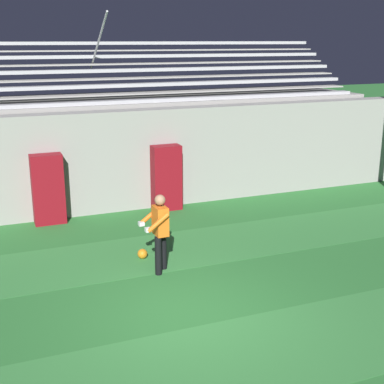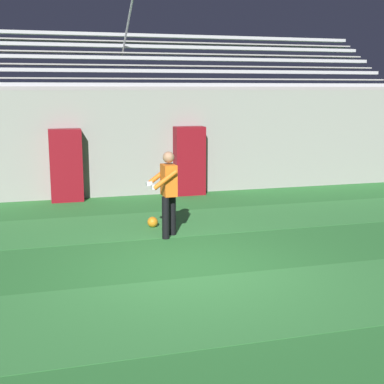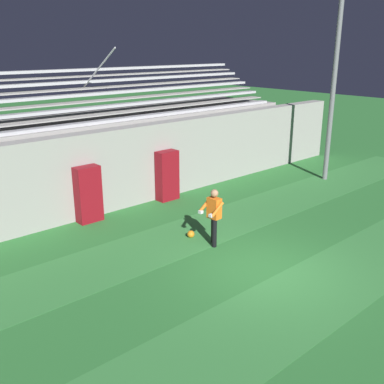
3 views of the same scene
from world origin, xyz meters
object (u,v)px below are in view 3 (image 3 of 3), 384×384
at_px(goalkeeper, 214,214).
at_px(floodlight_pole, 339,31).
at_px(padding_pillar_gate_right, 167,176).
at_px(padding_pillar_gate_left, 88,194).
at_px(soccer_ball, 191,234).

bearing_deg(goalkeeper, floodlight_pole, 10.93).
xyz_separation_m(floodlight_pole, goalkeeper, (-8.24, -1.59, -5.05)).
xyz_separation_m(padding_pillar_gate_right, goalkeeper, (-1.52, -3.99, 0.03)).
height_order(floodlight_pole, goalkeeper, floodlight_pole).
bearing_deg(padding_pillar_gate_left, goalkeeper, -66.55).
bearing_deg(soccer_ball, padding_pillar_gate_left, 116.40).
xyz_separation_m(padding_pillar_gate_left, soccer_ball, (1.58, -3.19, -0.81)).
distance_m(goalkeeper, soccer_ball, 1.18).
distance_m(padding_pillar_gate_right, soccer_ball, 3.69).
relative_size(floodlight_pole, goalkeeper, 5.84).
height_order(padding_pillar_gate_right, goalkeeper, padding_pillar_gate_right).
xyz_separation_m(goalkeeper, soccer_ball, (-0.15, 0.80, -0.84)).
xyz_separation_m(padding_pillar_gate_left, goalkeeper, (1.73, -3.99, 0.03)).
bearing_deg(goalkeeper, soccer_ball, 100.51).
height_order(padding_pillar_gate_right, floodlight_pole, floodlight_pole).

